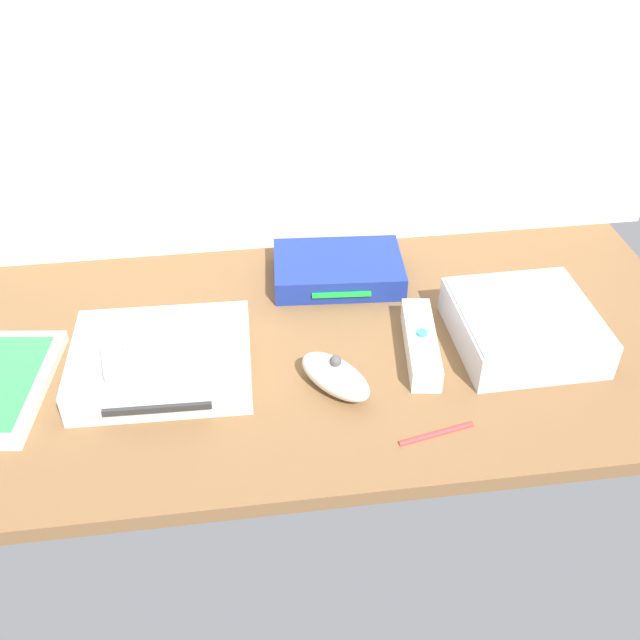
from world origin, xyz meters
TOP-DOWN VIEW (x-y plane):
  - ground_plane at (0.00, 0.00)cm, footprint 100.00×48.00cm
  - back_wall at (0.00, 24.60)cm, footprint 110.00×1.20cm
  - game_console at (-19.45, -2.99)cm, footprint 21.47×16.98cm
  - mini_computer at (25.48, -2.83)cm, footprint 17.25×17.25cm
  - network_router at (4.50, 14.23)cm, footprint 18.83×13.32cm
  - remote_wand at (12.22, -3.21)cm, footprint 5.56×15.15cm
  - remote_nunchuk at (0.68, -8.36)cm, footprint 9.67×10.56cm
  - remote_classic_pad at (-18.47, -4.41)cm, footprint 15.50×10.20cm
  - stylus_pen at (10.69, -17.04)cm, footprint 8.95×2.57cm

SIDE VIEW (x-z plane):
  - ground_plane at x=0.00cm, z-range -2.00..0.00cm
  - stylus_pen at x=10.69cm, z-range 0.00..0.70cm
  - remote_wand at x=12.22cm, z-range -0.19..3.21cm
  - network_router at x=4.50cm, z-range 0.00..3.40cm
  - remote_nunchuk at x=0.68cm, z-range -0.51..4.59cm
  - game_console at x=-19.45cm, z-range 0.00..4.40cm
  - mini_computer at x=25.48cm, z-range -0.01..5.29cm
  - remote_classic_pad at x=-18.47cm, z-range 4.21..6.61cm
  - back_wall at x=0.00cm, z-range 0.00..64.00cm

